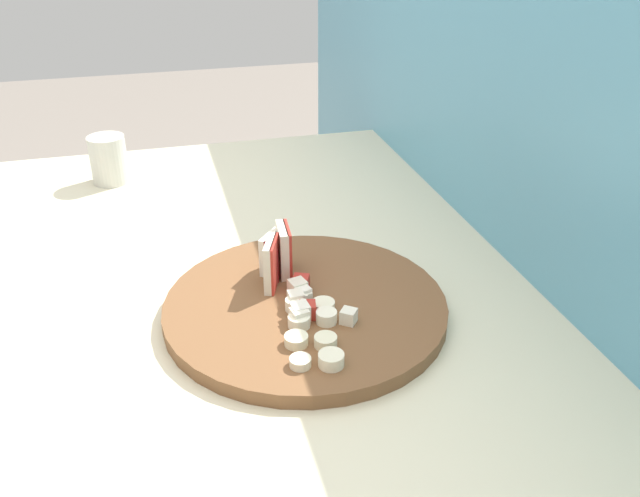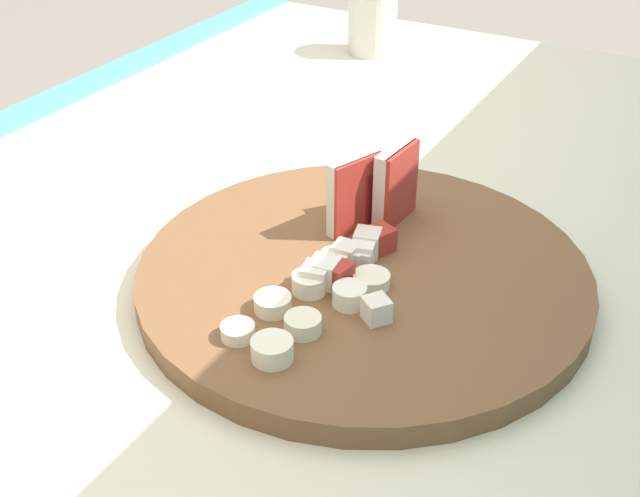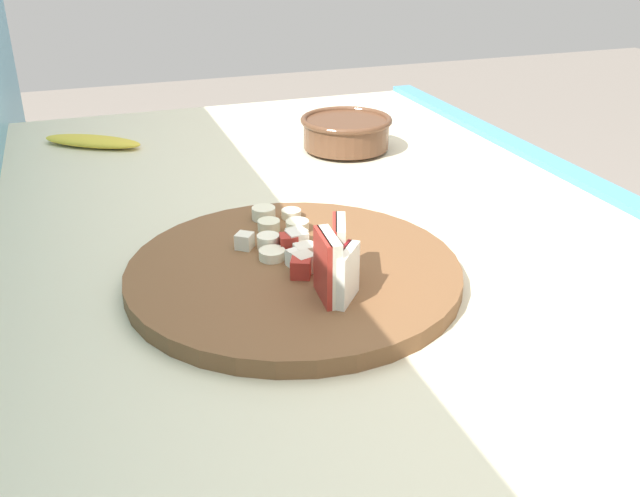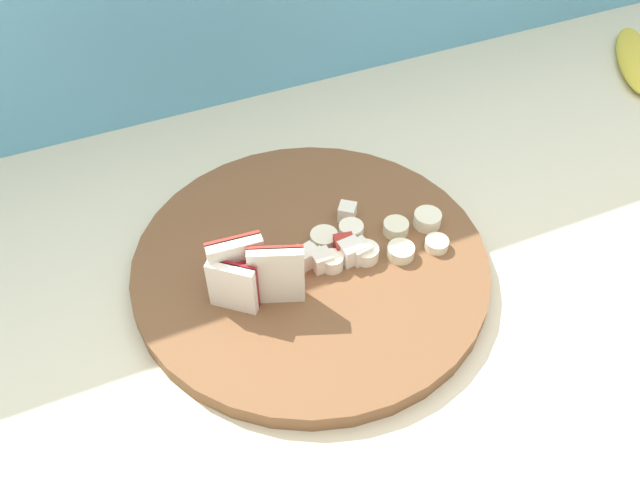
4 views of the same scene
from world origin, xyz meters
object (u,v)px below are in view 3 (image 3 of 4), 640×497
(cutting_board, at_px, (294,273))
(apple_dice_pile, at_px, (293,251))
(banana_peel, at_px, (92,141))
(banana_slice_rows, at_px, (281,232))
(ceramic_bowl, at_px, (346,131))
(apple_wedge_fan, at_px, (336,265))

(cutting_board, bearing_deg, apple_dice_pile, -16.51)
(banana_peel, bearing_deg, cutting_board, -162.86)
(apple_dice_pile, distance_m, banana_peel, 0.59)
(banana_slice_rows, bearing_deg, apple_dice_pile, 176.29)
(apple_dice_pile, relative_size, banana_slice_rows, 0.79)
(apple_dice_pile, distance_m, banana_slice_rows, 0.06)
(cutting_board, height_order, ceramic_bowl, ceramic_bowl)
(banana_slice_rows, bearing_deg, ceramic_bowl, -32.24)
(cutting_board, height_order, banana_slice_rows, banana_slice_rows)
(apple_wedge_fan, bearing_deg, banana_peel, 17.15)
(cutting_board, distance_m, ceramic_bowl, 0.47)
(apple_dice_pile, height_order, banana_slice_rows, apple_dice_pile)
(ceramic_bowl, relative_size, banana_peel, 0.85)
(apple_dice_pile, bearing_deg, apple_wedge_fan, -168.27)
(cutting_board, height_order, banana_peel, cutting_board)
(apple_wedge_fan, distance_m, ceramic_bowl, 0.52)
(cutting_board, xyz_separation_m, ceramic_bowl, (0.41, -0.22, 0.02))
(apple_dice_pile, bearing_deg, banana_slice_rows, -3.71)
(apple_wedge_fan, distance_m, apple_dice_pile, 0.09)
(apple_wedge_fan, height_order, banana_peel, apple_wedge_fan)
(banana_slice_rows, height_order, ceramic_bowl, ceramic_bowl)
(cutting_board, relative_size, ceramic_bowl, 2.38)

